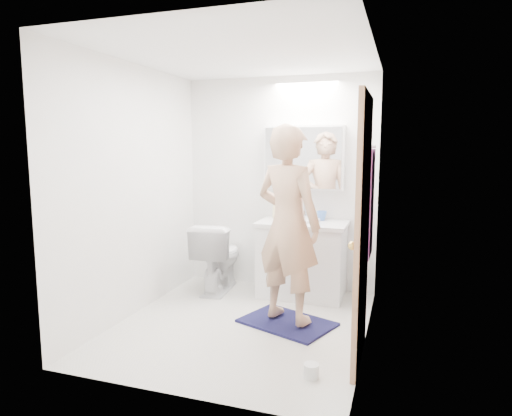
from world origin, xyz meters
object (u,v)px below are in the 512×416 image
at_px(soap_bottle_b, 294,210).
at_px(toilet_paper_roll, 311,371).
at_px(vanity_cabinet, 302,261).
at_px(soap_bottle_a, 276,209).
at_px(toothbrush_cup, 322,216).
at_px(medicine_cabinet, 304,158).
at_px(toilet, 218,256).
at_px(person, 288,224).

bearing_deg(soap_bottle_b, toilet_paper_roll, -72.65).
xyz_separation_m(vanity_cabinet, soap_bottle_a, (-0.34, 0.15, 0.54)).
distance_m(toothbrush_cup, toilet_paper_roll, 2.06).
bearing_deg(soap_bottle_b, vanity_cabinet, -52.22).
bearing_deg(toothbrush_cup, toilet_paper_roll, -81.70).
bearing_deg(medicine_cabinet, soap_bottle_a, -168.65).
bearing_deg(toilet_paper_roll, toothbrush_cup, 98.30).
xyz_separation_m(medicine_cabinet, toilet_paper_roll, (0.49, -1.92, -1.45)).
relative_size(soap_bottle_a, toilet_paper_roll, 1.99).
bearing_deg(vanity_cabinet, toothbrush_cup, 41.96).
xyz_separation_m(soap_bottle_a, toothbrush_cup, (0.52, 0.01, -0.06)).
height_order(vanity_cabinet, toilet_paper_roll, vanity_cabinet).
bearing_deg(toothbrush_cup, toilet, -166.22).
bearing_deg(toothbrush_cup, soap_bottle_a, -178.89).
relative_size(vanity_cabinet, toilet_paper_roll, 8.18).
bearing_deg(soap_bottle_b, toothbrush_cup, -3.60).
height_order(toilet, soap_bottle_b, soap_bottle_b).
distance_m(toilet, toothbrush_cup, 1.25).
relative_size(vanity_cabinet, toothbrush_cup, 8.16).
distance_m(medicine_cabinet, toilet, 1.47).
relative_size(toilet, soap_bottle_a, 3.58).
bearing_deg(toilet, soap_bottle_a, -160.86).
bearing_deg(soap_bottle_a, toilet_paper_roll, -66.96).
bearing_deg(person, soap_bottle_a, -47.43).
bearing_deg(soap_bottle_b, toilet, -159.84).
bearing_deg(soap_bottle_a, soap_bottle_b, 8.52).
relative_size(toilet, toothbrush_cup, 7.11).
xyz_separation_m(toothbrush_cup, toilet_paper_roll, (0.27, -1.87, -0.82)).
distance_m(vanity_cabinet, toothbrush_cup, 0.54).
relative_size(vanity_cabinet, soap_bottle_a, 4.11).
bearing_deg(soap_bottle_b, soap_bottle_a, -171.48).
bearing_deg(toilet_paper_roll, toilet, 131.17).
bearing_deg(person, vanity_cabinet, -65.77).
xyz_separation_m(person, toilet_paper_roll, (0.40, -0.88, -0.88)).
relative_size(person, toothbrush_cup, 16.02).
relative_size(medicine_cabinet, soap_bottle_a, 4.01).
xyz_separation_m(toilet, toilet_paper_roll, (1.39, -1.59, -0.34)).
bearing_deg(toilet, soap_bottle_b, -164.41).
xyz_separation_m(person, toothbrush_cup, (0.13, 0.99, -0.06)).
distance_m(soap_bottle_a, toothbrush_cup, 0.52).
relative_size(medicine_cabinet, person, 0.50).
xyz_separation_m(toilet, soap_bottle_a, (0.60, 0.27, 0.54)).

